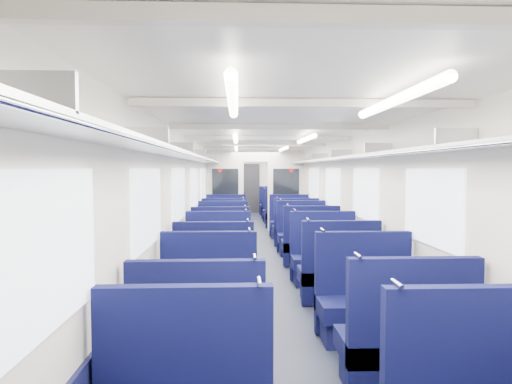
{
  "coord_description": "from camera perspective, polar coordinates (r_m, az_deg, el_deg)",
  "views": [
    {
      "loc": [
        -0.52,
        -9.53,
        1.8
      ],
      "look_at": [
        -0.05,
        2.08,
        1.2
      ],
      "focal_mm": 31.62,
      "sensor_mm": 36.0,
      "label": 1
    }
  ],
  "objects": [
    {
      "name": "seat_14",
      "position": [
        9.39,
        -4.23,
        -5.88
      ],
      "size": [
        1.03,
        0.57,
        1.16
      ],
      "color": "#0D103E",
      "rests_on": "floor"
    },
    {
      "name": "seat_25",
      "position": [
        16.13,
        2.48,
        -2.17
      ],
      "size": [
        1.03,
        0.57,
        1.16
      ],
      "color": "#0D103E",
      "rests_on": "floor"
    },
    {
      "name": "wall_left",
      "position": [
        9.59,
        -7.6,
        -0.78
      ],
      "size": [
        0.02,
        18.0,
        2.35
      ],
      "primitive_type": "cube",
      "color": "beige",
      "rests_on": "floor"
    },
    {
      "name": "luggage_rack_left",
      "position": [
        9.56,
        -6.51,
        4.0
      ],
      "size": [
        0.36,
        17.4,
        0.18
      ],
      "color": "#B2B5BA",
      "rests_on": "wall_left"
    },
    {
      "name": "seat_26",
      "position": [
        17.17,
        -3.36,
        -1.86
      ],
      "size": [
        1.03,
        0.57,
        1.16
      ],
      "color": "#0D103E",
      "rests_on": "floor"
    },
    {
      "name": "seat_23",
      "position": [
        14.98,
        2.85,
        -2.57
      ],
      "size": [
        1.03,
        0.57,
        1.16
      ],
      "color": "#0D103E",
      "rests_on": "floor"
    },
    {
      "name": "bulkhead",
      "position": [
        13.0,
        -0.04,
        0.47
      ],
      "size": [
        2.8,
        0.1,
        2.35
      ],
      "color": "silver",
      "rests_on": "floor"
    },
    {
      "name": "luggage_rack_right",
      "position": [
        9.69,
        7.98,
        3.97
      ],
      "size": [
        0.36,
        17.4,
        0.18
      ],
      "color": "#B2B5BA",
      "rests_on": "wall_right"
    },
    {
      "name": "seat_20",
      "position": [
        13.69,
        -3.62,
        -3.09
      ],
      "size": [
        1.03,
        0.57,
        1.16
      ],
      "color": "#0D103E",
      "rests_on": "floor"
    },
    {
      "name": "seat_15",
      "position": [
        9.56,
        5.84,
        -5.74
      ],
      "size": [
        1.03,
        0.57,
        1.16
      ],
      "color": "#0D103E",
      "rests_on": "floor"
    },
    {
      "name": "seat_11",
      "position": [
        7.21,
        8.6,
        -8.62
      ],
      "size": [
        1.03,
        0.57,
        1.16
      ],
      "color": "#0D103E",
      "rests_on": "floor"
    },
    {
      "name": "seat_13",
      "position": [
        8.5,
        6.87,
        -6.82
      ],
      "size": [
        1.03,
        0.57,
        1.16
      ],
      "color": "#0D103E",
      "rests_on": "floor"
    },
    {
      "name": "seat_16",
      "position": [
        10.53,
        -4.02,
        -4.92
      ],
      "size": [
        1.03,
        0.57,
        1.16
      ],
      "color": "#0D103E",
      "rests_on": "floor"
    },
    {
      "name": "floor",
      "position": [
        9.71,
        0.78,
        -7.7
      ],
      "size": [
        2.8,
        18.0,
        0.01
      ],
      "primitive_type": "cube",
      "color": "black",
      "rests_on": "ground"
    },
    {
      "name": "ceiling_fittings",
      "position": [
        9.3,
        0.87,
        5.99
      ],
      "size": [
        2.7,
        16.06,
        0.11
      ],
      "color": "silver",
      "rests_on": "ceiling"
    },
    {
      "name": "seat_21",
      "position": [
        13.73,
        3.33,
        -3.07
      ],
      "size": [
        1.03,
        0.57,
        1.16
      ],
      "color": "#0D103E",
      "rests_on": "floor"
    },
    {
      "name": "seat_17",
      "position": [
        10.58,
        5.03,
        -4.88
      ],
      "size": [
        1.03,
        0.57,
        1.16
      ],
      "color": "#0D103E",
      "rests_on": "floor"
    },
    {
      "name": "seat_9",
      "position": [
        6.24,
        10.38,
        -10.45
      ],
      "size": [
        1.03,
        0.57,
        1.16
      ],
      "color": "#0D103E",
      "rests_on": "floor"
    },
    {
      "name": "seat_6",
      "position": [
        4.92,
        -6.05,
        -14.12
      ],
      "size": [
        1.03,
        0.57,
        1.16
      ],
      "color": "#0D103E",
      "rests_on": "floor"
    },
    {
      "name": "dado_left",
      "position": [
        9.68,
        -7.48,
        -5.66
      ],
      "size": [
        0.03,
        17.9,
        0.7
      ],
      "primitive_type": "cube",
      "color": "#0F1134",
      "rests_on": "floor"
    },
    {
      "name": "seat_10",
      "position": [
        7.15,
        -4.84,
        -8.68
      ],
      "size": [
        1.03,
        0.57,
        1.16
      ],
      "color": "#0D103E",
      "rests_on": "floor"
    },
    {
      "name": "seat_5",
      "position": [
        4.01,
        18.46,
        -18.3
      ],
      "size": [
        1.03,
        0.57,
        1.16
      ],
      "color": "#0D103E",
      "rests_on": "floor"
    },
    {
      "name": "seat_22",
      "position": [
        14.99,
        -3.51,
        -2.56
      ],
      "size": [
        1.03,
        0.57,
        1.16
      ],
      "color": "#0D103E",
      "rests_on": "floor"
    },
    {
      "name": "seat_19",
      "position": [
        11.79,
        4.26,
        -4.07
      ],
      "size": [
        1.03,
        0.57,
        1.16
      ],
      "color": "#0D103E",
      "rests_on": "floor"
    },
    {
      "name": "wall_far",
      "position": [
        18.55,
        -0.72,
        1.04
      ],
      "size": [
        2.8,
        0.02,
        2.35
      ],
      "primitive_type": "cube",
      "color": "beige",
      "rests_on": "floor"
    },
    {
      "name": "seat_12",
      "position": [
        8.26,
        -4.49,
        -7.11
      ],
      "size": [
        1.03,
        0.57,
        1.16
      ],
      "color": "#0D103E",
      "rests_on": "floor"
    },
    {
      "name": "ceiling",
      "position": [
        9.56,
        0.79,
        6.27
      ],
      "size": [
        2.8,
        18.0,
        0.01
      ],
      "primitive_type": "cube",
      "color": "white",
      "rests_on": "wall_left"
    },
    {
      "name": "seat_24",
      "position": [
        15.92,
        -3.44,
        -2.24
      ],
      "size": [
        1.03,
        0.57,
        1.16
      ],
      "color": "#0D103E",
      "rests_on": "floor"
    },
    {
      "name": "windows",
      "position": [
        9.1,
        0.94,
        0.58
      ],
      "size": [
        2.78,
        15.6,
        0.75
      ],
      "color": "white",
      "rests_on": "wall_left"
    },
    {
      "name": "seat_18",
      "position": [
        11.82,
        -3.83,
        -4.05
      ],
      "size": [
        1.03,
        0.57,
        1.16
      ],
      "color": "#0D103E",
      "rests_on": "floor"
    },
    {
      "name": "end_door",
      "position": [
        18.5,
        -0.72,
        0.49
      ],
      "size": [
        0.75,
        0.06,
        2.0
      ],
      "primitive_type": "cube",
      "color": "black",
      "rests_on": "floor"
    },
    {
      "name": "seat_7",
      "position": [
        5.02,
        13.74,
        -13.82
      ],
      "size": [
        1.03,
        0.57,
        1.16
      ],
      "color": "#0D103E",
      "rests_on": "floor"
    },
    {
      "name": "wall_right",
      "position": [
        9.74,
        9.03,
        -0.74
      ],
      "size": [
        0.02,
        18.0,
        2.35
      ],
      "primitive_type": "cube",
      "color": "beige",
      "rests_on": "floor"
    },
    {
      "name": "dado_right",
      "position": [
        9.83,
        8.91,
        -5.54
      ],
      "size": [
        0.03,
        17.9,
        0.7
      ],
      "primitive_type": "cube",
      "color": "#0F1134",
      "rests_on": "floor"
    },
    {
      "name": "seat_27",
      "position": [
        17.27,
        2.16,
        -1.83
      ],
      "size": [
        1.03,
        0.57,
        1.16
      ],
      "color": "#0D103E",
      "rests_on": "floor"
    },
    {
      "name": "seat_4",
      "position": [
        3.75,
        -7.36,
        -19.66
      ],
      "size": [
        1.03,
        0.57,
        1.16
      ],
      "color": "#0D103E",
      "rests_on": "floor"
    },
    {
      "name": "seat_8",
      "position": [
        6.06,
        -5.31,
        -10.83
      ],
      "size": [
        1.03,
        0.57,
        1.16
      ],
      "color": "#0D103E",
      "rests_on": "floor"
    }
  ]
}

